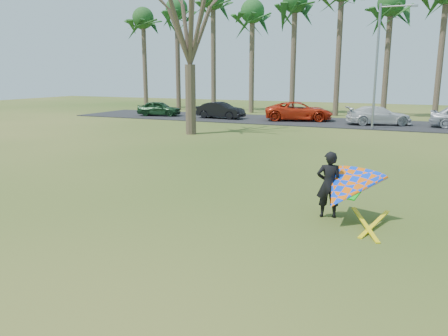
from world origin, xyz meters
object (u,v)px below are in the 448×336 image
at_px(bare_tree_left, 189,17).
at_px(car_0, 159,108).
at_px(kite_flyer, 343,189).
at_px(car_1, 221,110).
at_px(car_2, 299,111).
at_px(car_3, 379,116).
at_px(streetlight, 379,61).

bearing_deg(bare_tree_left, car_0, 131.43).
bearing_deg(kite_flyer, car_1, 121.13).
height_order(car_2, car_3, car_2).
bearing_deg(car_3, kite_flyer, 162.70).
xyz_separation_m(streetlight, car_3, (0.01, 2.57, -3.75)).
xyz_separation_m(car_0, car_1, (5.86, 0.09, 0.02)).
bearing_deg(car_2, car_0, 78.76).
xyz_separation_m(car_1, car_3, (12.32, 0.40, -0.01)).
xyz_separation_m(car_0, car_3, (18.18, 0.50, 0.02)).
bearing_deg(car_0, car_3, -100.19).
height_order(bare_tree_left, car_2, bare_tree_left).
xyz_separation_m(bare_tree_left, car_3, (10.17, 9.57, -6.20)).
distance_m(bare_tree_left, streetlight, 12.58).
bearing_deg(bare_tree_left, kite_flyer, -49.13).
height_order(car_0, kite_flyer, kite_flyer).
xyz_separation_m(bare_tree_left, car_2, (4.19, 10.07, -6.13)).
relative_size(car_1, car_3, 0.89).
bearing_deg(car_0, kite_flyer, -150.65).
bearing_deg(kite_flyer, bare_tree_left, 130.87).
xyz_separation_m(car_0, car_2, (12.20, 0.99, 0.09)).
distance_m(car_3, kite_flyer, 22.56).
height_order(bare_tree_left, car_0, bare_tree_left).
bearing_deg(car_2, bare_tree_left, 141.51).
distance_m(car_0, car_1, 5.86).
relative_size(car_0, car_3, 0.83).
distance_m(car_0, kite_flyer, 29.25).
bearing_deg(streetlight, car_3, 89.71).
bearing_deg(car_1, bare_tree_left, -163.07).
distance_m(streetlight, car_2, 7.65).
height_order(car_1, car_3, car_1).
bearing_deg(car_2, streetlight, -133.07).
bearing_deg(car_2, kite_flyer, -178.91).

